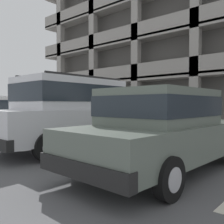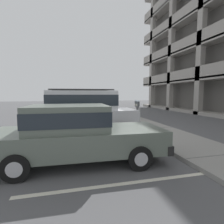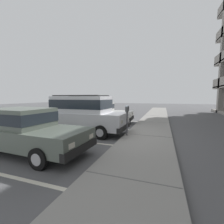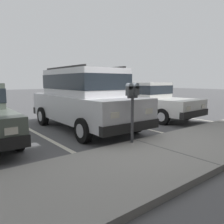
{
  "view_description": "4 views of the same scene",
  "coord_description": "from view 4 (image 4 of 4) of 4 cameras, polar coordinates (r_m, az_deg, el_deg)",
  "views": [
    {
      "loc": [
        5.6,
        -6.78,
        1.27
      ],
      "look_at": [
        0.19,
        -0.63,
        1.01
      ],
      "focal_mm": 40.0,
      "sensor_mm": 36.0,
      "label": 1
    },
    {
      "loc": [
        7.87,
        -2.75,
        1.83
      ],
      "look_at": [
        0.42,
        -0.91,
        1.04
      ],
      "focal_mm": 28.0,
      "sensor_mm": 36.0,
      "label": 2
    },
    {
      "loc": [
        7.1,
        1.96,
        1.93
      ],
      "look_at": [
        -0.2,
        -0.55,
        1.16
      ],
      "focal_mm": 24.0,
      "sensor_mm": 36.0,
      "label": 3
    },
    {
      "loc": [
        3.79,
        4.08,
        1.59
      ],
      "look_at": [
        0.21,
        -0.45,
        0.77
      ],
      "focal_mm": 35.0,
      "sensor_mm": 36.0,
      "label": 4
    }
  ],
  "objects": [
    {
      "name": "red_sedan",
      "position": [
        9.68,
        9.01,
        3.41
      ],
      "size": [
        1.98,
        4.55,
        1.54
      ],
      "rotation": [
        0.0,
        0.0,
        0.04
      ],
      "color": "silver",
      "rests_on": "ground_plane"
    },
    {
      "name": "ground_plane",
      "position": [
        5.8,
        4.46,
        -8.38
      ],
      "size": [
        80.0,
        80.0,
        0.1
      ],
      "color": "#565659"
    },
    {
      "name": "sidewalk",
      "position": [
        4.94,
        14.92,
        -10.27
      ],
      "size": [
        40.0,
        2.2,
        0.12
      ],
      "color": "gray",
      "rests_on": "ground_plane"
    },
    {
      "name": "parking_meter_near",
      "position": [
        5.17,
        5.37,
        3.54
      ],
      "size": [
        0.35,
        0.12,
        1.43
      ],
      "color": "#47474C",
      "rests_on": "sidewalk"
    },
    {
      "name": "parking_stall_lines",
      "position": [
        6.13,
        -15.59,
        -7.25
      ],
      "size": [
        12.48,
        4.8,
        0.01
      ],
      "color": "silver",
      "rests_on": "ground_plane"
    },
    {
      "name": "silver_suv",
      "position": [
        7.31,
        -7.29,
        4.06
      ],
      "size": [
        2.07,
        4.81,
        2.03
      ],
      "rotation": [
        0.0,
        0.0,
        -0.02
      ],
      "color": "silver",
      "rests_on": "ground_plane"
    }
  ]
}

